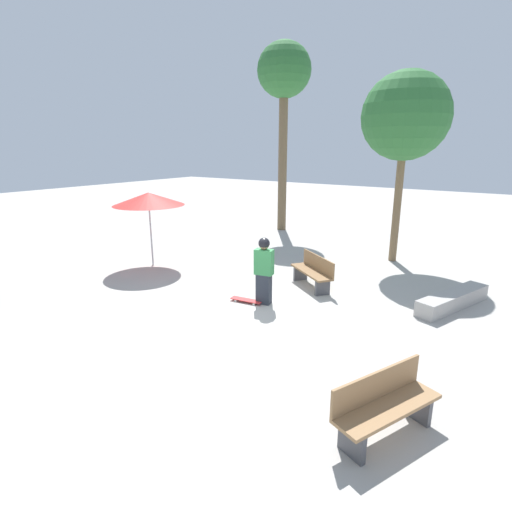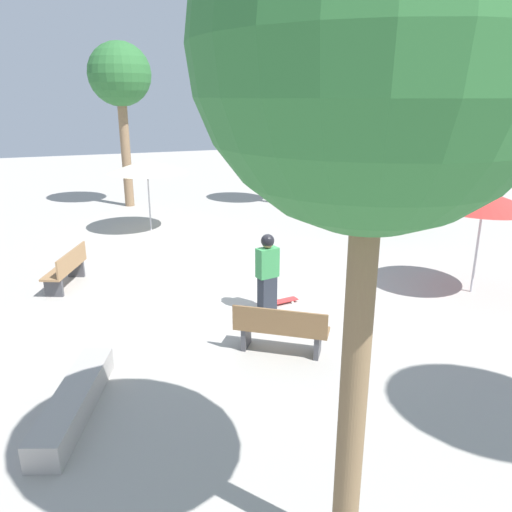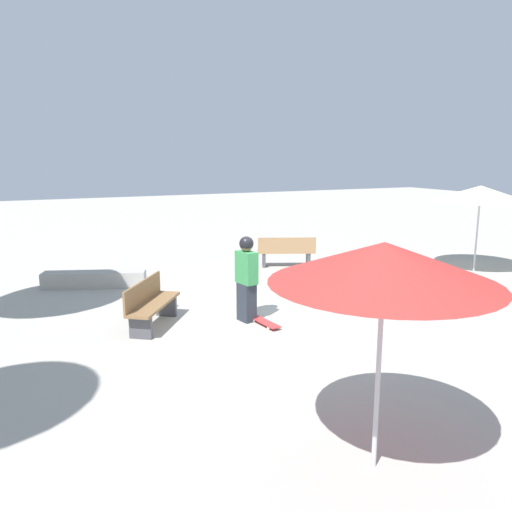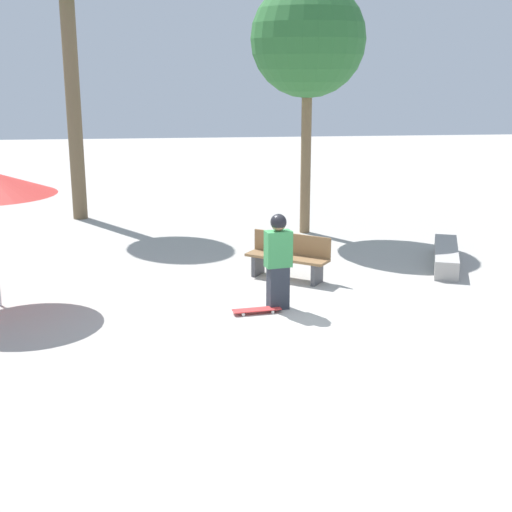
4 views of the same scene
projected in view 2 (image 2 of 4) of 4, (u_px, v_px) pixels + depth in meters
The scene contains 12 objects.
ground_plane at pixel (263, 297), 10.85m from camera, with size 60.00×60.00×0.00m, color #ADA8A0.
skater_main at pixel (267, 270), 9.92m from camera, with size 0.47×0.32×1.61m.
skateboard at pixel (280, 302), 10.47m from camera, with size 0.82×0.31×0.07m.
concrete_ledge at pixel (74, 401), 6.83m from camera, with size 1.23×2.39×0.37m.
bench_near at pixel (281, 330), 8.39m from camera, with size 1.56×1.28×0.85m.
bench_far at pixel (67, 269), 11.35m from camera, with size 1.03×1.64×0.85m.
shade_umbrella_cream at pixel (147, 166), 15.58m from camera, with size 2.49×2.49×2.29m.
shade_umbrella_red at pixel (484, 199), 10.52m from camera, with size 2.16×2.16×2.29m.
shade_umbrella_green at pixel (389, 163), 15.80m from camera, with size 2.40×2.40×2.33m.
palm_tree_left at pixel (297, 93), 18.64m from camera, with size 2.19×2.19×5.44m.
palm_tree_center_right at pixel (120, 77), 18.39m from camera, with size 2.31×2.31×6.10m.
palm_tree_center_left at pixel (377, 50), 3.42m from camera, with size 2.64×2.64×5.83m.
Camera 2 is at (-3.70, -9.34, 4.18)m, focal length 35.00 mm.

